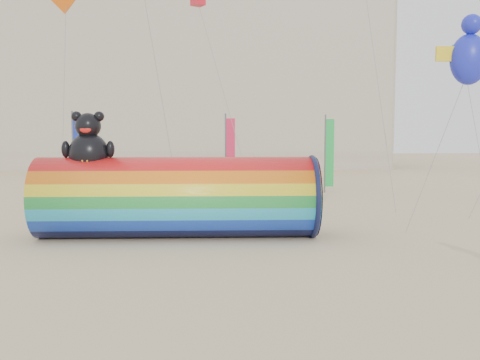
{
  "coord_description": "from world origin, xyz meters",
  "views": [
    {
      "loc": [
        -0.17,
        -17.2,
        4.13
      ],
      "look_at": [
        0.5,
        1.5,
        2.4
      ],
      "focal_mm": 40.0,
      "sensor_mm": 36.0,
      "label": 1
    }
  ],
  "objects": [
    {
      "name": "ground",
      "position": [
        0.0,
        0.0,
        0.0
      ],
      "size": [
        160.0,
        160.0,
        0.0
      ],
      "primitive_type": "plane",
      "color": "#CCB58C",
      "rests_on": "ground"
    },
    {
      "name": "hotel_building",
      "position": [
        -12.0,
        45.95,
        10.31
      ],
      "size": [
        60.4,
        15.4,
        20.6
      ],
      "color": "#B7AD99",
      "rests_on": "ground"
    },
    {
      "name": "windsock_assembly",
      "position": [
        -1.86,
        3.46,
        1.64
      ],
      "size": [
        10.72,
        3.27,
        4.94
      ],
      "color": "red",
      "rests_on": "ground"
    },
    {
      "name": "festival_banners",
      "position": [
        -0.21,
        15.53,
        2.64
      ],
      "size": [
        15.61,
        6.13,
        5.2
      ],
      "color": "#59595E",
      "rests_on": "ground"
    }
  ]
}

